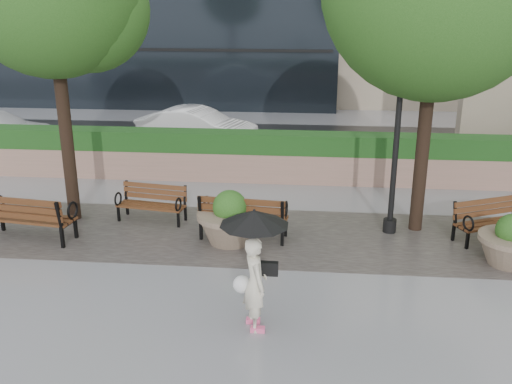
# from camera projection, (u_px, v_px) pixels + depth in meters

# --- Properties ---
(ground) EXTENTS (100.00, 100.00, 0.00)m
(ground) POSITION_uv_depth(u_px,v_px,m) (312.00, 311.00, 9.23)
(ground) COLOR gray
(ground) RESTS_ON ground
(cobble_strip) EXTENTS (28.00, 3.20, 0.01)m
(cobble_strip) POSITION_uv_depth(u_px,v_px,m) (313.00, 238.00, 12.06)
(cobble_strip) COLOR #383330
(cobble_strip) RESTS_ON ground
(hedge_wall) EXTENTS (24.00, 0.80, 1.35)m
(hedge_wall) POSITION_uv_depth(u_px,v_px,m) (314.00, 158.00, 15.62)
(hedge_wall) COLOR #A37869
(hedge_wall) RESTS_ON ground
(asphalt_street) EXTENTS (40.00, 7.00, 0.00)m
(asphalt_street) POSITION_uv_depth(u_px,v_px,m) (313.00, 146.00, 19.60)
(asphalt_street) COLOR black
(asphalt_street) RESTS_ON ground
(bench_0) EXTENTS (1.94, 0.99, 1.00)m
(bench_0) POSITION_uv_depth(u_px,v_px,m) (31.00, 226.00, 11.90)
(bench_0) COLOR #5A2F1A
(bench_0) RESTS_ON ground
(bench_1) EXTENTS (1.60, 0.85, 0.82)m
(bench_1) POSITION_uv_depth(u_px,v_px,m) (152.00, 211.00, 12.91)
(bench_1) COLOR #5A2F1A
(bench_1) RESTS_ON ground
(bench_2) EXTENTS (1.87, 0.89, 0.97)m
(bench_2) POSITION_uv_depth(u_px,v_px,m) (244.00, 226.00, 11.95)
(bench_2) COLOR #5A2F1A
(bench_2) RESTS_ON ground
(bench_3) EXTENTS (1.69, 1.23, 0.85)m
(bench_3) POSITION_uv_depth(u_px,v_px,m) (490.00, 229.00, 11.87)
(bench_3) COLOR #5A2F1A
(bench_3) RESTS_ON ground
(planter_left) EXTENTS (1.35, 1.35, 1.13)m
(planter_left) POSITION_uv_depth(u_px,v_px,m) (230.00, 222.00, 11.70)
(planter_left) COLOR #7F6B56
(planter_left) RESTS_ON ground
(planter_right) EXTENTS (1.21, 1.21, 1.01)m
(planter_right) POSITION_uv_depth(u_px,v_px,m) (510.00, 245.00, 10.73)
(planter_right) COLOR #7F6B56
(planter_right) RESTS_ON ground
(lamppost) EXTENTS (0.28, 0.28, 4.18)m
(lamppost) POSITION_uv_depth(u_px,v_px,m) (396.00, 150.00, 11.77)
(lamppost) COLOR black
(lamppost) RESTS_ON ground
(car_right) EXTENTS (4.30, 2.28, 1.35)m
(car_right) POSITION_uv_depth(u_px,v_px,m) (197.00, 128.00, 19.23)
(car_right) COLOR white
(car_right) RESTS_ON ground
(pedestrian) EXTENTS (1.03, 1.03, 1.89)m
(pedestrian) POSITION_uv_depth(u_px,v_px,m) (255.00, 258.00, 8.44)
(pedestrian) COLOR beige
(pedestrian) RESTS_ON ground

